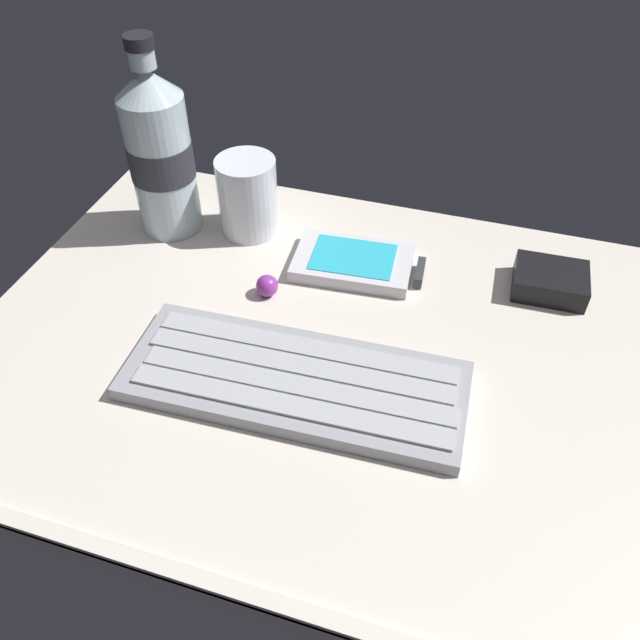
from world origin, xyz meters
The scene contains 7 objects.
ground_plane centered at (0.00, -0.23, -0.99)cm, with size 64.00×48.00×2.80cm.
keyboard centered at (-0.53, -5.51, 0.81)cm, with size 29.40×12.10×1.70cm.
handheld_device centered at (0.66, 11.51, 0.73)cm, with size 13.19×8.47×1.50cm.
juice_cup centered at (-12.69, 14.75, 3.91)cm, with size 6.40×6.40×8.50cm.
water_bottle centered at (-21.24, 12.88, 9.01)cm, with size 6.73×6.73×20.80cm.
charger_block centered at (19.48, 13.85, 1.20)cm, with size 7.00×5.60×2.40cm, color black.
trackball_mouse centered at (-7.00, 5.00, 1.10)cm, with size 2.20×2.20×2.20cm, color purple.
Camera 1 is at (12.14, -39.08, 42.23)cm, focal length 36.06 mm.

